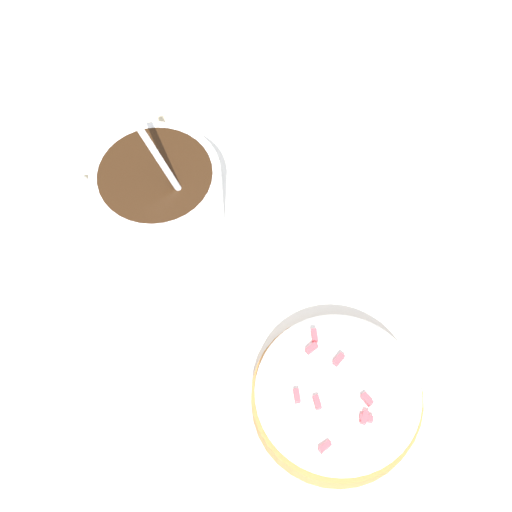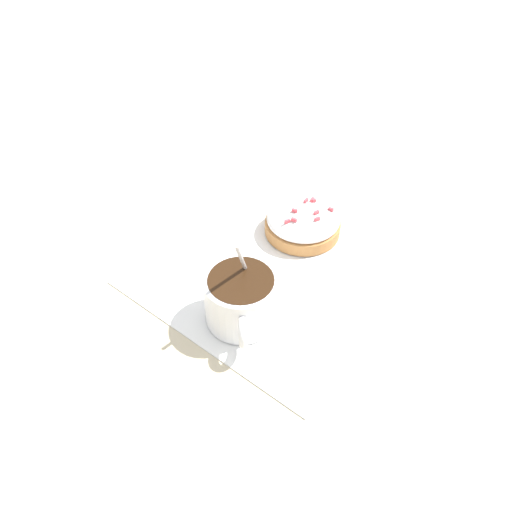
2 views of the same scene
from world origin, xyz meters
name	(u,v)px [view 1 (image 1 of 2)]	position (x,y,z in m)	size (l,w,h in m)	color
ground_plane	(249,310)	(0.00, 0.00, 0.00)	(3.00, 3.00, 0.00)	#C6B793
paper_napkin	(249,309)	(0.00, 0.00, 0.00)	(0.30, 0.30, 0.00)	white
coffee_cup	(158,197)	(-0.08, -0.01, 0.03)	(0.09, 0.08, 0.12)	white
frosted_pastry	(337,395)	(0.08, 0.01, 0.02)	(0.10, 0.10, 0.04)	#B2753D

